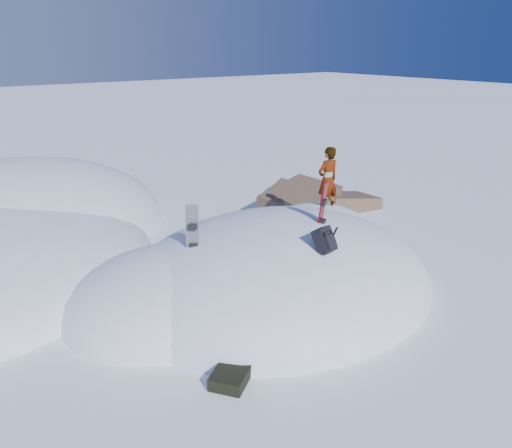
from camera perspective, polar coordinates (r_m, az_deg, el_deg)
ground at (r=10.87m, az=2.57°, el=-7.06°), size 120.00×120.00×0.00m
snow_mound at (r=10.94m, az=1.06°, el=-6.85°), size 8.00×6.00×3.00m
rock_outcrop at (r=15.22m, az=6.30°, el=0.98°), size 4.68×4.41×1.68m
snowboard_red at (r=10.39m, az=7.53°, el=1.11°), size 0.32×0.28×1.42m
snowboard_dark at (r=9.66m, az=-7.27°, el=-1.59°), size 0.35×0.34×1.31m
backpack at (r=9.25m, az=7.91°, el=-1.88°), size 0.41×0.51×0.56m
gear_pile at (r=8.11m, az=-2.57°, el=-16.43°), size 1.00×0.85×0.26m
person at (r=12.08m, az=8.19°, el=4.99°), size 0.60×0.40×1.61m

